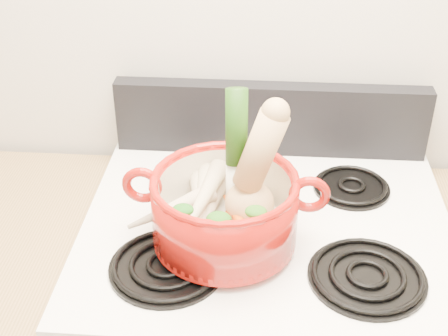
{
  "coord_description": "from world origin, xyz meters",
  "views": [
    {
      "loc": [
        -0.01,
        0.34,
        1.76
      ],
      "look_at": [
        -0.08,
        1.3,
        1.15
      ],
      "focal_mm": 50.0,
      "sensor_mm": 36.0,
      "label": 1
    }
  ],
  "objects": [
    {
      "name": "carrot_2",
      "position": [
        -0.06,
        1.3,
        1.03
      ],
      "size": [
        0.09,
        0.16,
        0.04
      ],
      "primitive_type": "cone",
      "rotation": [
        1.66,
        0.0,
        0.42
      ],
      "color": "#D84B0A",
      "rests_on": "dutch_oven"
    },
    {
      "name": "leek",
      "position": [
        -0.07,
        1.37,
        1.14
      ],
      "size": [
        0.05,
        0.1,
        0.28
      ],
      "primitive_type": "cylinder",
      "rotation": [
        -0.2,
        0.0,
        0.1
      ],
      "color": "white",
      "rests_on": "dutch_oven"
    },
    {
      "name": "pot_handle_right",
      "position": [
        0.08,
        1.32,
        1.09
      ],
      "size": [
        0.08,
        0.02,
        0.08
      ],
      "primitive_type": "torus",
      "rotation": [
        1.57,
        0.0,
        -0.02
      ],
      "color": "#941009",
      "rests_on": "dutch_oven"
    },
    {
      "name": "squash",
      "position": [
        -0.04,
        1.34,
        1.12
      ],
      "size": [
        0.18,
        0.11,
        0.27
      ],
      "primitive_type": null,
      "rotation": [
        0.0,
        0.31,
        -0.07
      ],
      "color": "tan",
      "rests_on": "dutch_oven"
    },
    {
      "name": "dutch_oven",
      "position": [
        -0.08,
        1.32,
        1.04
      ],
      "size": [
        0.29,
        0.29,
        0.14
      ],
      "primitive_type": "cylinder",
      "rotation": [
        0.0,
        0.0,
        -0.02
      ],
      "color": "#941009",
      "rests_on": "burner_front_left"
    },
    {
      "name": "cooktop",
      "position": [
        0.0,
        1.4,
        0.93
      ],
      "size": [
        0.78,
        0.67,
        0.03
      ],
      "primitive_type": "cube",
      "color": "white",
      "rests_on": "stove_body"
    },
    {
      "name": "carrot_1",
      "position": [
        -0.15,
        1.29,
        1.02
      ],
      "size": [
        0.03,
        0.14,
        0.04
      ],
      "primitive_type": "cone",
      "rotation": [
        1.66,
        0.0,
        -0.02
      ],
      "color": "#CD540A",
      "rests_on": "dutch_oven"
    },
    {
      "name": "parsnip_5",
      "position": [
        -0.13,
        1.33,
        1.05
      ],
      "size": [
        0.1,
        0.22,
        0.06
      ],
      "primitive_type": "cone",
      "rotation": [
        1.66,
        0.0,
        -0.26
      ],
      "color": "beige",
      "rests_on": "dutch_oven"
    },
    {
      "name": "parsnip_2",
      "position": [
        -0.14,
        1.36,
        1.03
      ],
      "size": [
        0.07,
        0.19,
        0.06
      ],
      "primitive_type": "cone",
      "rotation": [
        1.66,
        0.0,
        0.18
      ],
      "color": "beige",
      "rests_on": "dutch_oven"
    },
    {
      "name": "parsnip_4",
      "position": [
        -0.13,
        1.36,
        1.04
      ],
      "size": [
        0.04,
        0.19,
        0.05
      ],
      "primitive_type": "cone",
      "rotation": [
        1.66,
        0.0,
        -0.0
      ],
      "color": "beige",
      "rests_on": "dutch_oven"
    },
    {
      "name": "parsnip_1",
      "position": [
        -0.15,
        1.34,
        1.03
      ],
      "size": [
        0.11,
        0.2,
        0.06
      ],
      "primitive_type": "cone",
      "rotation": [
        1.66,
        0.0,
        -0.35
      ],
      "color": "beige",
      "rests_on": "dutch_oven"
    },
    {
      "name": "burner_front_right",
      "position": [
        0.19,
        1.24,
        0.96
      ],
      "size": [
        0.22,
        0.22,
        0.02
      ],
      "primitive_type": "cylinder",
      "color": "black",
      "rests_on": "cooktop"
    },
    {
      "name": "ginger",
      "position": [
        -0.05,
        1.39,
        1.02
      ],
      "size": [
        0.1,
        0.08,
        0.05
      ],
      "primitive_type": "ellipsoid",
      "rotation": [
        0.0,
        0.0,
        0.25
      ],
      "color": "#D2AF81",
      "rests_on": "dutch_oven"
    },
    {
      "name": "burner_front_left",
      "position": [
        -0.19,
        1.24,
        0.96
      ],
      "size": [
        0.22,
        0.22,
        0.02
      ],
      "primitive_type": "cylinder",
      "color": "black",
      "rests_on": "cooktop"
    },
    {
      "name": "parsnip_0",
      "position": [
        -0.12,
        1.34,
        1.02
      ],
      "size": [
        0.08,
        0.22,
        0.06
      ],
      "primitive_type": "cone",
      "rotation": [
        1.66,
        0.0,
        -0.21
      ],
      "color": "beige",
      "rests_on": "dutch_oven"
    },
    {
      "name": "parsnip_3",
      "position": [
        -0.19,
        1.32,
        1.04
      ],
      "size": [
        0.18,
        0.13,
        0.06
      ],
      "primitive_type": "cone",
      "rotation": [
        1.66,
        0.0,
        -1.02
      ],
      "color": "beige",
      "rests_on": "dutch_oven"
    },
    {
      "name": "burner_back_right",
      "position": [
        0.19,
        1.54,
        0.96
      ],
      "size": [
        0.17,
        0.17,
        0.02
      ],
      "primitive_type": "cylinder",
      "color": "black",
      "rests_on": "cooktop"
    },
    {
      "name": "pot_handle_left",
      "position": [
        -0.24,
        1.32,
        1.09
      ],
      "size": [
        0.08,
        0.02,
        0.08
      ],
      "primitive_type": "torus",
      "rotation": [
        1.57,
        0.0,
        -0.02
      ],
      "color": "#941009",
      "rests_on": "dutch_oven"
    },
    {
      "name": "wall_back",
      "position": [
        0.0,
        1.75,
        1.3
      ],
      "size": [
        3.5,
        0.02,
        2.6
      ],
      "primitive_type": "cube",
      "color": "beige",
      "rests_on": "floor"
    },
    {
      "name": "burner_back_left",
      "position": [
        -0.19,
        1.54,
        0.96
      ],
      "size": [
        0.17,
        0.17,
        0.02
      ],
      "primitive_type": "cylinder",
      "color": "black",
      "rests_on": "cooktop"
    },
    {
      "name": "carrot_0",
      "position": [
        -0.08,
        1.27,
        1.02
      ],
      "size": [
        0.04,
        0.17,
        0.05
      ],
      "primitive_type": "cone",
      "rotation": [
        1.66,
        0.0,
        -0.06
      ],
      "color": "#BF3909",
      "rests_on": "dutch_oven"
    },
    {
      "name": "control_backsplash",
      "position": [
        0.0,
        1.7,
        1.04
      ],
      "size": [
        0.76,
        0.05,
        0.18
      ],
      "primitive_type": "cube",
      "color": "black",
      "rests_on": "cooktop"
    }
  ]
}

